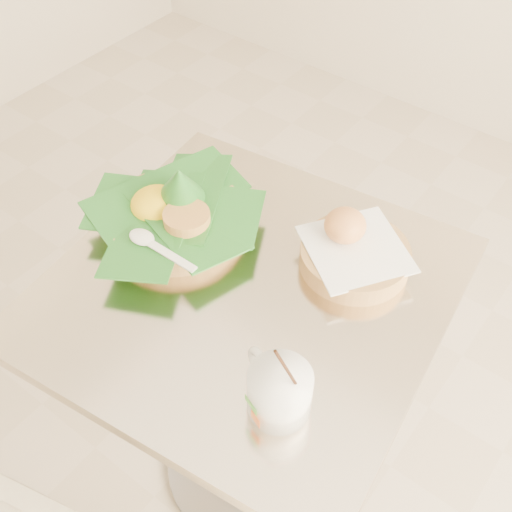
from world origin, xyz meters
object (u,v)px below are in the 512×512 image
Objects in this scene: rice_basket at (175,210)px; cafe_table at (249,354)px; bread_basket at (353,251)px; coffee_mug at (278,390)px.

cafe_table is at bearing -9.87° from rice_basket.
rice_basket is at bearing 170.13° from cafe_table.
rice_basket is at bearing -158.37° from bread_basket.
rice_basket is 0.45m from coffee_mug.
rice_basket is (-0.21, 0.04, 0.27)m from cafe_table.
rice_basket reaches higher than bread_basket.
coffee_mug is (0.07, -0.33, 0.01)m from bread_basket.
coffee_mug reaches higher than cafe_table.
coffee_mug is at bearing -26.83° from rice_basket.
bread_basket is at bearing 101.79° from coffee_mug.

